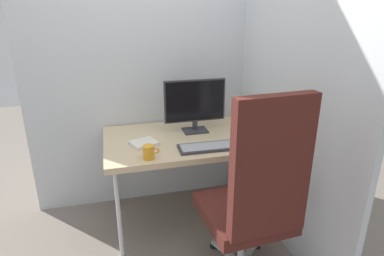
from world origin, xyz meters
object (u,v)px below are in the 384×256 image
Objects in this scene: mouse at (256,137)px; monitor at (195,103)px; coffee_mug at (149,152)px; keyboard at (208,147)px; notebook at (144,143)px; pen_holder at (241,119)px; office_chair at (255,196)px.

monitor is at bearing 162.84° from mouse.
coffee_mug is at bearing -151.73° from mouse.
keyboard is 0.47m from notebook.
coffee_mug is at bearing -150.91° from pen_holder.
office_chair is at bearing -95.64° from mouse.
office_chair is 0.74m from coffee_mug.
monitor is 0.63m from coffee_mug.
pen_holder is at bearing -5.85° from notebook.
pen_holder is at bearing 106.54° from mouse.
keyboard is at bearing -90.54° from monitor.
monitor is at bearing 89.46° from keyboard.
notebook is (-0.85, -0.23, -0.04)m from pen_holder.
office_chair reaches higher than coffee_mug.
keyboard is 3.82× the size of coffee_mug.
pen_holder is (0.42, 0.41, 0.04)m from keyboard.
mouse is 0.61× the size of pen_holder.
notebook is at bearing -168.07° from mouse.
monitor is 4.57× the size of mouse.
keyboard is (-0.11, 0.57, 0.08)m from office_chair.
office_chair is at bearing -107.82° from pen_holder.
keyboard is at bearing 8.27° from coffee_mug.
monitor is at bearing 96.44° from office_chair.
mouse is 0.97× the size of coffee_mug.
pen_holder reaches higher than notebook.
keyboard is at bearing 100.87° from office_chair.
monitor is 0.52m from notebook.
pen_holder is 0.89m from notebook.
monitor is 2.79× the size of pen_holder.
keyboard is 0.41m from mouse.
mouse is at bearing 9.44° from keyboard.
keyboard is 0.59m from pen_holder.
keyboard is (-0.00, -0.36, -0.22)m from monitor.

